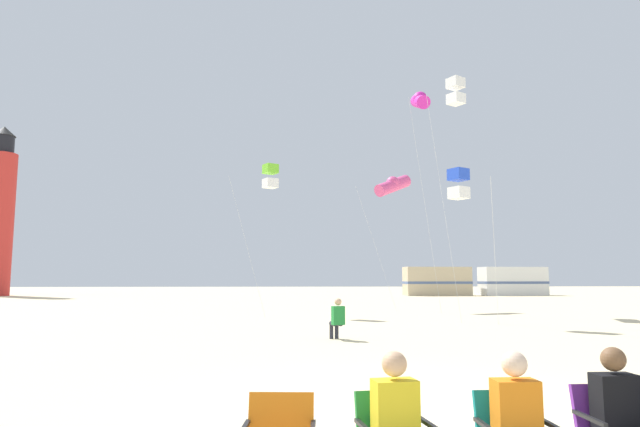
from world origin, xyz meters
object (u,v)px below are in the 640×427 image
at_px(spectator_teal_chair, 521,426).
at_px(kite_tube_rainbow, 393,185).
at_px(spectator_purple_chair, 623,417).
at_px(kite_box_white, 456,92).
at_px(kite_tube_magenta, 420,101).
at_px(kite_box_blue, 459,184).
at_px(rv_van_tan, 437,281).
at_px(spectator_green_chair, 399,426).
at_px(camp_chair_purple, 613,427).
at_px(kite_box_lime, 270,176).
at_px(rv_van_white, 513,281).
at_px(kite_flyer_standing, 337,318).

bearing_deg(spectator_teal_chair, kite_tube_rainbow, 80.90).
xyz_separation_m(spectator_purple_chair, kite_box_white, (4.52, 17.91, 9.07)).
height_order(kite_tube_rainbow, kite_box_white, kite_box_white).
relative_size(spectator_teal_chair, kite_tube_magenta, 0.10).
distance_m(kite_box_blue, rv_van_tan, 34.98).
relative_size(spectator_green_chair, kite_box_blue, 0.20).
xyz_separation_m(camp_chair_purple, kite_box_white, (4.52, 17.77, 9.18)).
relative_size(kite_box_lime, kite_box_blue, 1.23).
bearing_deg(kite_tube_rainbow, kite_box_blue, -87.23).
distance_m(kite_tube_magenta, rv_van_white, 31.80).
xyz_separation_m(spectator_green_chair, kite_tube_magenta, (6.20, 23.38, 10.42)).
xyz_separation_m(kite_box_white, rv_van_white, (15.41, 31.32, -8.29)).
relative_size(kite_flyer_standing, kite_tube_rainbow, 0.15).
bearing_deg(spectator_green_chair, kite_tube_magenta, 67.28).
height_order(spectator_purple_chair, rv_van_white, rv_van_white).
xyz_separation_m(kite_flyer_standing, kite_tube_rainbow, (4.53, 14.35, 6.30)).
bearing_deg(spectator_green_chair, kite_box_white, 62.63).
bearing_deg(camp_chair_purple, kite_flyer_standing, 95.94).
xyz_separation_m(spectator_green_chair, camp_chair_purple, (1.86, 0.28, -0.11)).
xyz_separation_m(spectator_teal_chair, kite_box_blue, (4.69, 15.72, 4.63)).
distance_m(spectator_purple_chair, kite_box_lime, 22.67).
xyz_separation_m(camp_chair_purple, kite_box_lime, (-3.47, 21.46, 6.08)).
relative_size(spectator_purple_chair, kite_box_lime, 0.16).
relative_size(camp_chair_purple, spectator_purple_chair, 0.71).
bearing_deg(kite_flyer_standing, kite_box_white, -145.91).
bearing_deg(rv_van_white, kite_box_blue, -119.31).
height_order(camp_chair_purple, kite_box_blue, kite_box_blue).
bearing_deg(kite_box_lime, camp_chair_purple, -80.81).
relative_size(kite_box_lime, kite_box_white, 0.70).
relative_size(kite_box_blue, kite_tube_magenta, 0.50).
height_order(camp_chair_purple, rv_van_tan, rv_van_tan).
bearing_deg(camp_chair_purple, kite_box_lime, 98.68).
height_order(spectator_green_chair, kite_flyer_standing, same).
bearing_deg(kite_tube_magenta, kite_box_white, -87.93).
bearing_deg(spectator_purple_chair, kite_tube_magenta, 78.93).
bearing_deg(kite_box_lime, kite_flyer_standing, -77.91).
xyz_separation_m(spectator_teal_chair, spectator_purple_chair, (0.93, 0.20, 0.00)).
relative_size(kite_tube_magenta, rv_van_tan, 1.81).
bearing_deg(camp_chair_purple, rv_van_tan, 75.47).
bearing_deg(kite_tube_rainbow, rv_van_white, 54.82).
height_order(spectator_green_chair, rv_van_white, rv_van_white).
bearing_deg(spectator_green_chair, rv_van_white, 58.30).
relative_size(kite_box_blue, kite_box_white, 0.57).
bearing_deg(kite_box_white, kite_flyer_standing, -130.94).
height_order(spectator_purple_chair, kite_flyer_standing, same).
height_order(spectator_teal_chair, camp_chair_purple, spectator_teal_chair).
distance_m(kite_box_lime, kite_box_white, 9.34).
distance_m(kite_flyer_standing, kite_box_blue, 8.05).
bearing_deg(camp_chair_purple, kite_box_white, 75.20).
distance_m(spectator_green_chair, kite_box_white, 21.18).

